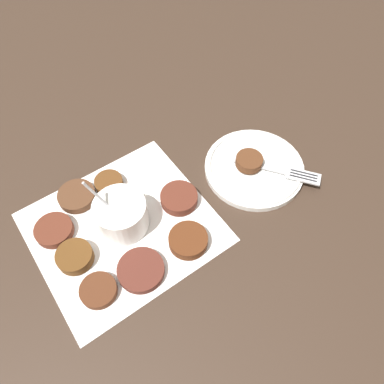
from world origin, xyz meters
name	(u,v)px	position (x,y,z in m)	size (l,w,h in m)	color
ground_plane	(140,233)	(0.00, 0.00, 0.00)	(4.00, 4.00, 0.00)	#38281E
napkin	(123,227)	(-0.02, 0.03, 0.00)	(0.34, 0.32, 0.00)	white
sauce_bowl	(122,216)	(-0.02, 0.03, 0.03)	(0.11, 0.10, 0.13)	white
fritter_0	(75,257)	(-0.12, 0.01, 0.01)	(0.07, 0.07, 0.02)	#563417
fritter_1	(179,198)	(0.10, 0.02, 0.01)	(0.07, 0.07, 0.02)	#57281C
fritter_2	(188,240)	(0.06, -0.07, 0.01)	(0.07, 0.07, 0.02)	#532914
fritter_3	(141,270)	(-0.04, -0.07, 0.01)	(0.08, 0.08, 0.01)	#54271E
fritter_4	(111,182)	(0.00, 0.13, 0.01)	(0.06, 0.06, 0.02)	#573318
fritter_5	(98,290)	(-0.11, -0.06, 0.01)	(0.06, 0.06, 0.01)	#502A18
fritter_6	(77,196)	(-0.07, 0.14, 0.01)	(0.07, 0.07, 0.02)	#4F301E
fritter_7	(54,230)	(-0.13, 0.09, 0.01)	(0.07, 0.07, 0.02)	#57291B
serving_plate	(254,168)	(0.28, 0.00, 0.01)	(0.21, 0.21, 0.02)	white
fritter_on_plate	(249,161)	(0.27, 0.01, 0.03)	(0.06, 0.06, 0.02)	#512D19
fork	(286,172)	(0.32, -0.05, 0.02)	(0.13, 0.15, 0.00)	silver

